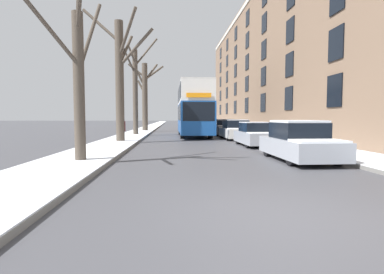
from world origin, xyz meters
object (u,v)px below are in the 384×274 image
Objects in this scene: bare_tree_left_2 at (135,88)px; double_decker_bus at (194,107)px; bare_tree_left_1 at (120,75)px; parked_car_3 at (224,128)px; bare_tree_left_3 at (145,94)px; parked_car_2 at (236,130)px; parked_car_4 at (215,126)px; pedestrian_left_sidewalk at (123,129)px; parked_car_1 at (256,135)px; parked_car_0 at (299,142)px; bare_tree_left_0 at (78,74)px.

double_decker_bus is (5.11, -0.79, -1.67)m from bare_tree_left_2.
bare_tree_left_1 is 11.90m from parked_car_3.
bare_tree_left_3 reaches higher than parked_car_2.
bare_tree_left_3 is at bearing 167.77° from parked_car_4.
parked_car_2 is (7.88, -12.86, -3.66)m from bare_tree_left_3.
parked_car_4 is 16.16m from pedestrian_left_sidewalk.
parked_car_4 is at bearing 68.32° from double_decker_bus.
bare_tree_left_1 reaches higher than parked_car_3.
parked_car_2 is (0.00, 5.38, 0.05)m from parked_car_1.
double_decker_bus is at bearing 100.88° from parked_car_0.
parked_car_0 is at bearing 15.30° from pedestrian_left_sidewalk.
bare_tree_left_3 is (0.17, 15.89, 0.06)m from bare_tree_left_1.
parked_car_1 is 1.01× the size of parked_car_3.
bare_tree_left_2 is at bearing 149.91° from parked_car_2.
bare_tree_left_3 is at bearing 113.35° from parked_car_1.
parked_car_2 is at bearing 55.72° from bare_tree_left_0.
parked_car_3 reaches higher than parked_car_2.
double_decker_bus is at bearing 71.91° from bare_tree_left_0.
parked_car_3 is at bearing -90.00° from parked_car_4.
parked_car_2 reaches higher than parked_car_1.
bare_tree_left_1 is (-0.05, 8.70, 1.18)m from bare_tree_left_0.
bare_tree_left_1 reaches higher than pedestrian_left_sidewalk.
bare_tree_left_3 is 16.15m from pedestrian_left_sidewalk.
pedestrian_left_sidewalk is at bearing -119.45° from parked_car_4.
bare_tree_left_0 is 1.81× the size of parked_car_3.
parked_car_2 is (0.00, 11.25, -0.01)m from parked_car_0.
bare_tree_left_3 reaches higher than parked_car_1.
bare_tree_left_1 is 1.98× the size of parked_car_2.
parked_car_3 is at bearing 44.86° from bare_tree_left_1.
bare_tree_left_3 is at bearing 89.40° from bare_tree_left_1.
bare_tree_left_1 is at bearing -119.57° from parked_car_4.
parked_car_1 is 16.54m from parked_car_4.
bare_tree_left_2 reaches higher than bare_tree_left_0.
parked_car_1 is at bearing -90.00° from parked_car_3.
parked_car_4 is at bearing 90.00° from parked_car_3.
double_decker_bus is at bearing 115.00° from pedestrian_left_sidewalk.
parked_car_2 is 8.46m from pedestrian_left_sidewalk.
parked_car_2 is at bearing -90.00° from parked_car_4.
bare_tree_left_3 is at bearing 151.44° from pedestrian_left_sidewalk.
bare_tree_left_3 is 1.99× the size of parked_car_1.
bare_tree_left_0 reaches higher than parked_car_3.
bare_tree_left_2 is at bearing -177.60° from parked_car_3.
bare_tree_left_3 is at bearing 108.09° from parked_car_0.
parked_car_0 is (8.01, -15.89, -3.51)m from bare_tree_left_2.
bare_tree_left_2 is at bearing -140.92° from parked_car_4.
bare_tree_left_3 reaches higher than pedestrian_left_sidewalk.
parked_car_0 is at bearing -90.00° from parked_car_1.
parked_car_2 is at bearing 20.62° from bare_tree_left_1.
bare_tree_left_3 is 25.63m from parked_car_0.
bare_tree_left_1 is 15.89m from bare_tree_left_3.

